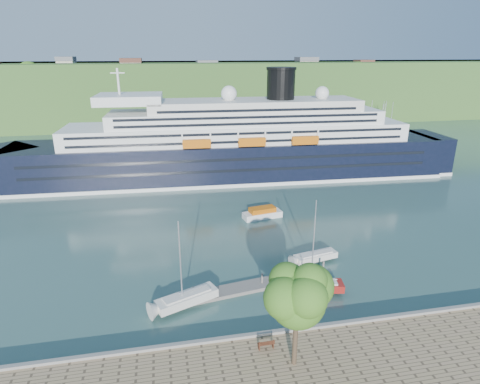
% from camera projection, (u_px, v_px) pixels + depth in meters
% --- Properties ---
extents(ground, '(400.00, 400.00, 0.00)m').
position_uv_depth(ground, '(274.00, 340.00, 41.54)').
color(ground, '#284841').
rests_on(ground, ground).
extents(far_hillside, '(400.00, 50.00, 24.00)m').
position_uv_depth(far_hillside, '(183.00, 91.00, 171.76)').
color(far_hillside, '#376227').
rests_on(far_hillside, ground).
extents(quay_coping, '(220.00, 0.50, 0.30)m').
position_uv_depth(quay_coping, '(275.00, 332.00, 40.98)').
color(quay_coping, slate).
rests_on(quay_coping, promenade).
extents(cruise_ship, '(112.26, 21.05, 25.08)m').
position_uv_depth(cruise_ship, '(229.00, 125.00, 90.99)').
color(cruise_ship, black).
rests_on(cruise_ship, ground).
extents(park_bench, '(1.70, 0.73, 1.08)m').
position_uv_depth(park_bench, '(266.00, 343.00, 38.84)').
color(park_bench, '#4A2515').
rests_on(park_bench, promenade).
extents(promenade_tree, '(6.72, 6.72, 11.13)m').
position_uv_depth(promenade_tree, '(297.00, 312.00, 35.26)').
color(promenade_tree, '#2B6119').
rests_on(promenade_tree, promenade).
extents(floating_pontoon, '(20.23, 5.57, 0.45)m').
position_uv_depth(floating_pontoon, '(246.00, 287.00, 50.37)').
color(floating_pontoon, slate).
rests_on(floating_pontoon, ground).
extents(sailboat_white_near, '(8.36, 5.18, 10.48)m').
position_uv_depth(sailboat_white_near, '(185.00, 267.00, 45.29)').
color(sailboat_white_near, silver).
rests_on(sailboat_white_near, ground).
extents(sailboat_red, '(7.88, 3.43, 9.85)m').
position_uv_depth(sailboat_red, '(317.00, 258.00, 47.97)').
color(sailboat_red, maroon).
rests_on(sailboat_red, ground).
extents(sailboat_white_far, '(7.21, 3.30, 9.00)m').
position_uv_depth(sailboat_white_far, '(317.00, 233.00, 55.40)').
color(sailboat_white_far, silver).
rests_on(sailboat_white_far, ground).
extents(tender_launch, '(7.37, 3.60, 1.95)m').
position_uv_depth(tender_launch, '(262.00, 213.00, 71.77)').
color(tender_launch, '#C35C0B').
rests_on(tender_launch, ground).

